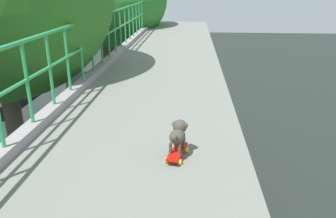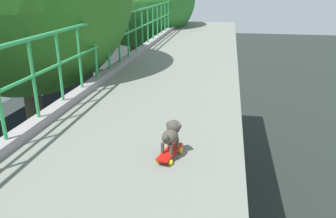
% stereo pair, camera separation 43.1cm
% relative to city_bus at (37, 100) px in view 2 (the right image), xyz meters
% --- Properties ---
extents(city_bus, '(2.68, 10.89, 3.35)m').
position_rel_city_bus_xyz_m(city_bus, '(0.00, 0.00, 0.00)').
color(city_bus, white).
rests_on(city_bus, ground).
extents(roadside_tree_far, '(5.68, 5.68, 9.37)m').
position_rel_city_bus_xyz_m(roadside_tree_far, '(5.75, 0.00, 5.28)').
color(roadside_tree_far, '#4A3C2F').
rests_on(roadside_tree_far, ground).
extents(toy_skateboard, '(0.25, 0.48, 0.08)m').
position_rel_city_bus_xyz_m(toy_skateboard, '(9.65, -12.68, 4.24)').
color(toy_skateboard, red).
rests_on(toy_skateboard, overpass_deck).
extents(small_dog, '(0.22, 0.37, 0.32)m').
position_rel_city_bus_xyz_m(small_dog, '(9.66, -12.64, 4.45)').
color(small_dog, '#464138').
rests_on(small_dog, toy_skateboard).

